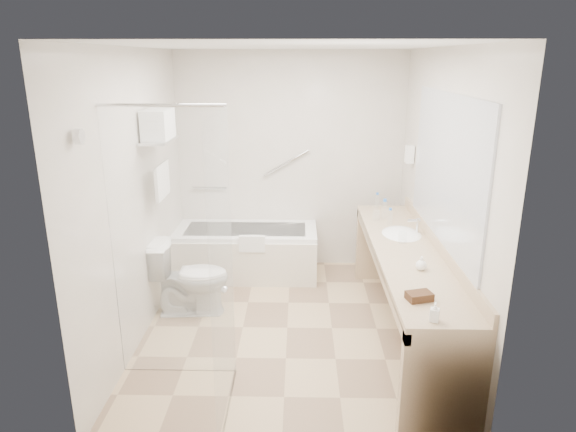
{
  "coord_description": "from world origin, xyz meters",
  "views": [
    {
      "loc": [
        0.1,
        -4.26,
        2.41
      ],
      "look_at": [
        0.0,
        0.3,
        1.0
      ],
      "focal_mm": 32.0,
      "sensor_mm": 36.0,
      "label": 1
    }
  ],
  "objects_px": {
    "amenity_basket": "(419,296)",
    "water_bottle_left": "(390,217)",
    "vanity_counter": "(405,272)",
    "toilet": "(191,278)",
    "bathtub": "(246,252)"
  },
  "relations": [
    {
      "from": "bathtub",
      "to": "toilet",
      "type": "xyz_separation_m",
      "value": [
        -0.45,
        -0.94,
        0.09
      ]
    },
    {
      "from": "amenity_basket",
      "to": "water_bottle_left",
      "type": "height_order",
      "value": "water_bottle_left"
    },
    {
      "from": "toilet",
      "to": "water_bottle_left",
      "type": "relative_size",
      "value": 4.38
    },
    {
      "from": "amenity_basket",
      "to": "water_bottle_left",
      "type": "bearing_deg",
      "value": 87.38
    },
    {
      "from": "vanity_counter",
      "to": "toilet",
      "type": "height_order",
      "value": "vanity_counter"
    },
    {
      "from": "vanity_counter",
      "to": "amenity_basket",
      "type": "relative_size",
      "value": 16.2
    },
    {
      "from": "bathtub",
      "to": "amenity_basket",
      "type": "height_order",
      "value": "amenity_basket"
    },
    {
      "from": "vanity_counter",
      "to": "water_bottle_left",
      "type": "xyz_separation_m",
      "value": [
        -0.03,
        0.67,
        0.29
      ]
    },
    {
      "from": "bathtub",
      "to": "toilet",
      "type": "bearing_deg",
      "value": -115.71
    },
    {
      "from": "toilet",
      "to": "vanity_counter",
      "type": "bearing_deg",
      "value": -106.66
    },
    {
      "from": "amenity_basket",
      "to": "toilet",
      "type": "bearing_deg",
      "value": 142.8
    },
    {
      "from": "amenity_basket",
      "to": "water_bottle_left",
      "type": "xyz_separation_m",
      "value": [
        0.07,
        1.63,
        0.05
      ]
    },
    {
      "from": "bathtub",
      "to": "water_bottle_left",
      "type": "distance_m",
      "value": 1.78
    },
    {
      "from": "amenity_basket",
      "to": "water_bottle_left",
      "type": "distance_m",
      "value": 1.64
    },
    {
      "from": "vanity_counter",
      "to": "amenity_basket",
      "type": "distance_m",
      "value": 1.0
    }
  ]
}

